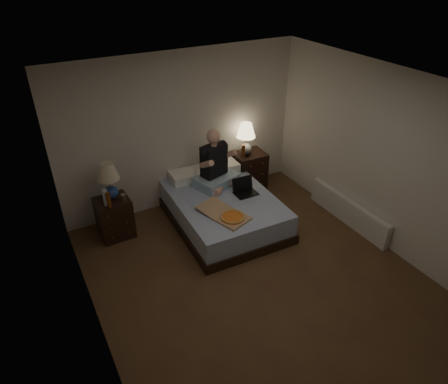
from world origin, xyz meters
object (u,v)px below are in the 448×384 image
laptop (246,187)px  pizza_box (233,217)px  soda_can (124,197)px  nightstand_right (249,170)px  beer_bottle_left (109,200)px  nightstand_left (115,218)px  water_bottle (106,198)px  beer_bottle_right (243,151)px  bed (223,210)px  person (216,159)px  radiator (348,211)px  lamp_left (109,181)px  lamp_right (246,139)px

laptop → pizza_box: (-0.52, -0.49, -0.08)m
soda_can → nightstand_right: bearing=8.0°
nightstand_right → beer_bottle_left: 2.61m
soda_can → laptop: 1.82m
nightstand_left → water_bottle: 0.46m
soda_can → beer_bottle_right: 2.16m
bed → laptop: size_ratio=5.61×
pizza_box → beer_bottle_right: bearing=35.3°
person → radiator: size_ratio=0.58×
lamp_left → radiator: bearing=-24.6°
beer_bottle_right → soda_can: bearing=-173.7°
pizza_box → radiator: bearing=-28.5°
bed → pizza_box: (-0.18, -0.59, 0.28)m
beer_bottle_left → radiator: beer_bottle_left is taller
bed → person: bearing=80.0°
nightstand_right → water_bottle: 2.63m
person → beer_bottle_left: bearing=164.3°
lamp_right → beer_bottle_right: bearing=-138.3°
beer_bottle_left → pizza_box: beer_bottle_left is taller
nightstand_right → radiator: 1.85m
lamp_right → laptop: size_ratio=1.65×
lamp_right → beer_bottle_left: bearing=-170.9°
nightstand_left → lamp_left: (0.02, 0.05, 0.59)m
nightstand_left → water_bottle: (-0.09, -0.10, 0.44)m
radiator → beer_bottle_left: bearing=159.1°
nightstand_left → radiator: nightstand_left is taller
bed → person: (0.08, 0.37, 0.70)m
beer_bottle_left → radiator: (3.34, -1.27, -0.54)m
beer_bottle_right → pizza_box: size_ratio=0.30×
nightstand_left → bed: bearing=-19.8°
nightstand_right → water_bottle: water_bottle is taller
nightstand_right → pizza_box: size_ratio=0.90×
nightstand_right → lamp_left: size_ratio=1.22×
beer_bottle_right → pizza_box: bearing=-126.6°
laptop → pizza_box: bearing=-135.8°
bed → lamp_left: size_ratio=3.40×
laptop → radiator: (1.37, -0.83, -0.40)m
lamp_left → person: 1.63m
beer_bottle_right → lamp_left: bearing=-177.8°
nightstand_right → beer_bottle_left: size_ratio=2.98×
bed → nightstand_left: 1.64m
bed → lamp_right: size_ratio=3.40×
beer_bottle_right → radiator: size_ratio=0.14×
lamp_right → person: person is taller
lamp_left → radiator: 3.65m
lamp_right → pizza_box: 1.73m
lamp_left → nightstand_left: bearing=-112.7°
bed → beer_bottle_left: 1.74m
lamp_left → lamp_right: (2.38, 0.18, 0.06)m
laptop → pizza_box: size_ratio=0.45×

